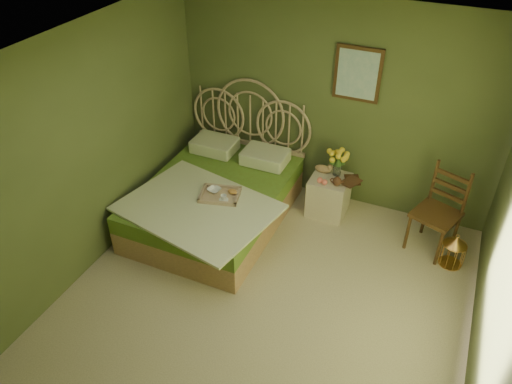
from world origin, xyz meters
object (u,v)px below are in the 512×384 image
at_px(bed, 217,197).
at_px(birdcage, 453,251).
at_px(nightstand, 330,189).
at_px(chair, 439,204).

distance_m(bed, birdcage, 2.82).
relative_size(nightstand, chair, 0.91).
bearing_deg(bed, birdcage, 6.33).
distance_m(nightstand, birdcage, 1.61).
relative_size(bed, nightstand, 2.49).
height_order(bed, chair, bed).
xyz_separation_m(bed, birdcage, (2.80, 0.31, -0.13)).
height_order(nightstand, birdcage, nightstand).
bearing_deg(bed, chair, 12.78).
height_order(chair, birdcage, chair).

